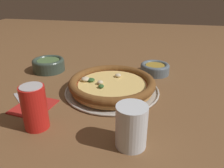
{
  "coord_description": "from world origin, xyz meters",
  "views": [
    {
      "loc": [
        0.14,
        -0.7,
        0.36
      ],
      "look_at": [
        0.0,
        0.0,
        0.03
      ],
      "focal_mm": 35.0,
      "sensor_mm": 36.0,
      "label": 1
    }
  ],
  "objects_px": {
    "pizza": "(112,84)",
    "drinking_cup": "(131,126)",
    "beverage_can": "(34,107)",
    "pizza_tray": "(112,90)",
    "bowl_far": "(49,64)",
    "napkin": "(34,106)",
    "fork": "(23,105)",
    "bowl_near": "(155,68)"
  },
  "relations": [
    {
      "from": "pizza",
      "to": "napkin",
      "type": "height_order",
      "value": "pizza"
    },
    {
      "from": "bowl_far",
      "to": "beverage_can",
      "type": "distance_m",
      "value": 0.43
    },
    {
      "from": "pizza",
      "to": "bowl_near",
      "type": "relative_size",
      "value": 2.52
    },
    {
      "from": "pizza_tray",
      "to": "pizza",
      "type": "height_order",
      "value": "pizza"
    },
    {
      "from": "pizza_tray",
      "to": "beverage_can",
      "type": "relative_size",
      "value": 2.75
    },
    {
      "from": "pizza",
      "to": "drinking_cup",
      "type": "bearing_deg",
      "value": -69.49
    },
    {
      "from": "bowl_far",
      "to": "fork",
      "type": "height_order",
      "value": "bowl_far"
    },
    {
      "from": "pizza",
      "to": "drinking_cup",
      "type": "distance_m",
      "value": 0.29
    },
    {
      "from": "drinking_cup",
      "to": "napkin",
      "type": "xyz_separation_m",
      "value": [
        -0.32,
        0.12,
        -0.05
      ]
    },
    {
      "from": "bowl_near",
      "to": "bowl_far",
      "type": "height_order",
      "value": "bowl_far"
    },
    {
      "from": "bowl_near",
      "to": "fork",
      "type": "bearing_deg",
      "value": -138.63
    },
    {
      "from": "drinking_cup",
      "to": "fork",
      "type": "distance_m",
      "value": 0.39
    },
    {
      "from": "pizza_tray",
      "to": "bowl_far",
      "type": "distance_m",
      "value": 0.35
    },
    {
      "from": "pizza",
      "to": "bowl_near",
      "type": "height_order",
      "value": "pizza"
    },
    {
      "from": "pizza",
      "to": "bowl_far",
      "type": "bearing_deg",
      "value": 155.09
    },
    {
      "from": "napkin",
      "to": "fork",
      "type": "distance_m",
      "value": 0.04
    },
    {
      "from": "napkin",
      "to": "drinking_cup",
      "type": "bearing_deg",
      "value": -19.61
    },
    {
      "from": "bowl_near",
      "to": "pizza",
      "type": "bearing_deg",
      "value": -125.51
    },
    {
      "from": "pizza_tray",
      "to": "beverage_can",
      "type": "height_order",
      "value": "beverage_can"
    },
    {
      "from": "bowl_far",
      "to": "napkin",
      "type": "distance_m",
      "value": 0.32
    },
    {
      "from": "pizza",
      "to": "beverage_can",
      "type": "relative_size",
      "value": 2.51
    },
    {
      "from": "pizza",
      "to": "bowl_near",
      "type": "distance_m",
      "value": 0.25
    },
    {
      "from": "pizza_tray",
      "to": "fork",
      "type": "bearing_deg",
      "value": -149.63
    },
    {
      "from": "bowl_far",
      "to": "drinking_cup",
      "type": "xyz_separation_m",
      "value": [
        0.42,
        -0.42,
        0.02
      ]
    },
    {
      "from": "pizza_tray",
      "to": "drinking_cup",
      "type": "height_order",
      "value": "drinking_cup"
    },
    {
      "from": "bowl_near",
      "to": "napkin",
      "type": "xyz_separation_m",
      "value": [
        -0.37,
        -0.37,
        -0.02
      ]
    },
    {
      "from": "pizza",
      "to": "beverage_can",
      "type": "xyz_separation_m",
      "value": [
        -0.16,
        -0.25,
        0.03
      ]
    },
    {
      "from": "pizza_tray",
      "to": "beverage_can",
      "type": "xyz_separation_m",
      "value": [
        -0.16,
        -0.25,
        0.06
      ]
    },
    {
      "from": "pizza_tray",
      "to": "drinking_cup",
      "type": "bearing_deg",
      "value": -69.59
    },
    {
      "from": "pizza_tray",
      "to": "pizza",
      "type": "bearing_deg",
      "value": 179.49
    },
    {
      "from": "pizza_tray",
      "to": "bowl_near",
      "type": "bearing_deg",
      "value": 54.6
    },
    {
      "from": "pizza_tray",
      "to": "pizza",
      "type": "relative_size",
      "value": 1.1
    },
    {
      "from": "pizza",
      "to": "fork",
      "type": "height_order",
      "value": "pizza"
    },
    {
      "from": "bowl_far",
      "to": "napkin",
      "type": "height_order",
      "value": "bowl_far"
    },
    {
      "from": "drinking_cup",
      "to": "fork",
      "type": "bearing_deg",
      "value": 161.89
    },
    {
      "from": "beverage_can",
      "to": "pizza",
      "type": "bearing_deg",
      "value": 57.99
    },
    {
      "from": "pizza_tray",
      "to": "bowl_far",
      "type": "bearing_deg",
      "value": 155.13
    },
    {
      "from": "pizza_tray",
      "to": "drinking_cup",
      "type": "relative_size",
      "value": 3.13
    },
    {
      "from": "drinking_cup",
      "to": "fork",
      "type": "xyz_separation_m",
      "value": [
        -0.36,
        0.12,
        -0.05
      ]
    },
    {
      "from": "fork",
      "to": "beverage_can",
      "type": "distance_m",
      "value": 0.16
    },
    {
      "from": "drinking_cup",
      "to": "napkin",
      "type": "bearing_deg",
      "value": 160.39
    },
    {
      "from": "napkin",
      "to": "beverage_can",
      "type": "relative_size",
      "value": 1.13
    }
  ]
}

